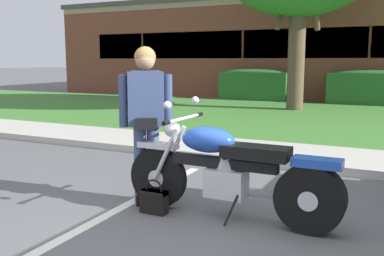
{
  "coord_description": "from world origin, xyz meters",
  "views": [
    {
      "loc": [
        1.61,
        -3.15,
        1.56
      ],
      "look_at": [
        -0.38,
        0.94,
        0.85
      ],
      "focal_mm": 40.78,
      "sensor_mm": 36.0,
      "label": 1
    }
  ],
  "objects_px": {
    "handbag": "(154,200)",
    "hedge_center_left": "(378,87)",
    "rider_person": "(146,114)",
    "hedge_left": "(255,84)",
    "brick_building": "(378,48)",
    "motorcycle": "(237,172)"
  },
  "relations": [
    {
      "from": "hedge_center_left",
      "to": "handbag",
      "type": "bearing_deg",
      "value": -96.54
    },
    {
      "from": "handbag",
      "to": "hedge_center_left",
      "type": "relative_size",
      "value": 0.11
    },
    {
      "from": "handbag",
      "to": "hedge_left",
      "type": "relative_size",
      "value": 0.14
    },
    {
      "from": "motorcycle",
      "to": "rider_person",
      "type": "distance_m",
      "value": 1.19
    },
    {
      "from": "handbag",
      "to": "brick_building",
      "type": "bearing_deg",
      "value": 86.69
    },
    {
      "from": "rider_person",
      "to": "hedge_left",
      "type": "height_order",
      "value": "rider_person"
    },
    {
      "from": "rider_person",
      "to": "hedge_center_left",
      "type": "distance_m",
      "value": 12.31
    },
    {
      "from": "rider_person",
      "to": "hedge_center_left",
      "type": "relative_size",
      "value": 0.51
    },
    {
      "from": "hedge_center_left",
      "to": "brick_building",
      "type": "height_order",
      "value": "brick_building"
    },
    {
      "from": "rider_person",
      "to": "brick_building",
      "type": "distance_m",
      "value": 17.79
    },
    {
      "from": "handbag",
      "to": "hedge_center_left",
      "type": "xyz_separation_m",
      "value": [
        1.43,
        12.47,
        0.51
      ]
    },
    {
      "from": "brick_building",
      "to": "motorcycle",
      "type": "bearing_deg",
      "value": -90.7
    },
    {
      "from": "motorcycle",
      "to": "hedge_center_left",
      "type": "relative_size",
      "value": 0.67
    },
    {
      "from": "rider_person",
      "to": "hedge_center_left",
      "type": "height_order",
      "value": "rider_person"
    },
    {
      "from": "rider_person",
      "to": "handbag",
      "type": "relative_size",
      "value": 4.74
    },
    {
      "from": "motorcycle",
      "to": "hedge_left",
      "type": "height_order",
      "value": "hedge_left"
    },
    {
      "from": "motorcycle",
      "to": "hedge_center_left",
      "type": "height_order",
      "value": "hedge_center_left"
    },
    {
      "from": "rider_person",
      "to": "hedge_left",
      "type": "relative_size",
      "value": 0.65
    },
    {
      "from": "handbag",
      "to": "hedge_left",
      "type": "bearing_deg",
      "value": 103.37
    },
    {
      "from": "rider_person",
      "to": "handbag",
      "type": "distance_m",
      "value": 0.92
    },
    {
      "from": "motorcycle",
      "to": "rider_person",
      "type": "height_order",
      "value": "rider_person"
    },
    {
      "from": "hedge_left",
      "to": "motorcycle",
      "type": "bearing_deg",
      "value": -72.84
    }
  ]
}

